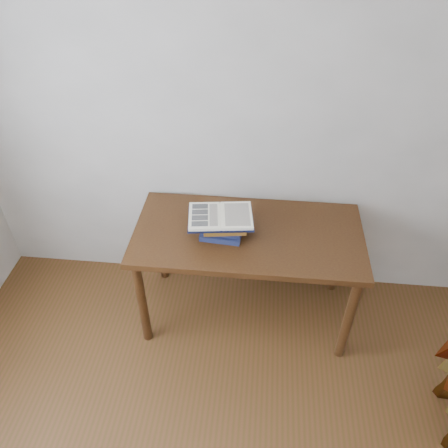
# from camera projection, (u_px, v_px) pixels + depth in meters

# --- Properties ---
(room_shell) EXTENTS (3.54, 3.54, 2.62)m
(room_shell) POSITION_uv_depth(u_px,v_px,m) (162.00, 326.00, 1.00)
(room_shell) COLOR beige
(room_shell) RESTS_ON ground
(desk) EXTENTS (1.37, 0.69, 0.74)m
(desk) POSITION_uv_depth(u_px,v_px,m) (248.00, 244.00, 2.67)
(desk) COLOR #412910
(desk) RESTS_ON ground
(book_stack) EXTENTS (0.28, 0.20, 0.13)m
(book_stack) POSITION_uv_depth(u_px,v_px,m) (223.00, 226.00, 2.55)
(book_stack) COLOR #18294A
(book_stack) RESTS_ON desk
(open_book) EXTENTS (0.40, 0.30, 0.03)m
(open_book) POSITION_uv_depth(u_px,v_px,m) (221.00, 216.00, 2.50)
(open_book) COLOR black
(open_book) RESTS_ON book_stack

